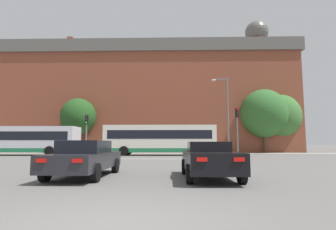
{
  "coord_description": "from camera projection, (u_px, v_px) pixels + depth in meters",
  "views": [
    {
      "loc": [
        1.04,
        -4.12,
        1.31
      ],
      "look_at": [
        0.45,
        20.78,
        3.98
      ],
      "focal_mm": 28.0,
      "sensor_mm": 36.0,
      "label": 1
    }
  ],
  "objects": [
    {
      "name": "bus_crossing_lead",
      "position": [
        160.0,
        139.0,
        28.23
      ],
      "size": [
        11.84,
        2.73,
        3.2
      ],
      "rotation": [
        0.0,
        0.0,
        1.57
      ],
      "color": "silver",
      "rests_on": "ground_plane"
    },
    {
      "name": "ground_plane",
      "position": [
        106.0,
        229.0,
        3.98
      ],
      "size": [
        400.0,
        400.0,
        0.0
      ],
      "primitive_type": "plane",
      "color": "#605E5B"
    },
    {
      "name": "car_roadster_right",
      "position": [
        209.0,
        159.0,
        9.79
      ],
      "size": [
        1.98,
        4.36,
        1.36
      ],
      "rotation": [
        0.0,
        0.0,
        0.02
      ],
      "color": "black",
      "rests_on": "ground_plane"
    },
    {
      "name": "tree_kerbside",
      "position": [
        264.0,
        113.0,
        36.24
      ],
      "size": [
        6.36,
        6.36,
        8.74
      ],
      "color": "#4C3823",
      "rests_on": "ground_plane"
    },
    {
      "name": "stop_line_strip",
      "position": [
        162.0,
        159.0,
        21.68
      ],
      "size": [
        9.83,
        0.3,
        0.01
      ],
      "primitive_type": "cube",
      "color": "silver",
      "rests_on": "ground_plane"
    },
    {
      "name": "traffic_light_near_left",
      "position": [
        86.0,
        129.0,
        22.48
      ],
      "size": [
        0.26,
        0.31,
        3.72
      ],
      "color": "slate",
      "rests_on": "ground_plane"
    },
    {
      "name": "street_lamp_junction",
      "position": [
        225.0,
        109.0,
        27.69
      ],
      "size": [
        1.77,
        0.36,
        8.26
      ],
      "color": "slate",
      "rests_on": "ground_plane"
    },
    {
      "name": "brick_civic_building",
      "position": [
        147.0,
        101.0,
        44.95
      ],
      "size": [
        47.08,
        15.65,
        22.6
      ],
      "color": "brown",
      "rests_on": "ground_plane"
    },
    {
      "name": "car_saloon_left",
      "position": [
        85.0,
        158.0,
        10.28
      ],
      "size": [
        1.98,
        4.68,
        1.41
      ],
      "rotation": [
        0.0,
        0.0,
        -0.01
      ],
      "color": "#232328",
      "rests_on": "ground_plane"
    },
    {
      "name": "tree_distant",
      "position": [
        278.0,
        116.0,
        38.16
      ],
      "size": [
        6.35,
        6.35,
        8.51
      ],
      "color": "#4C3823",
      "rests_on": "ground_plane"
    },
    {
      "name": "pedestrian_waiting",
      "position": [
        207.0,
        145.0,
        33.66
      ],
      "size": [
        0.4,
        0.25,
        1.78
      ],
      "rotation": [
        0.0,
        0.0,
        3.14
      ],
      "color": "black",
      "rests_on": "ground_plane"
    },
    {
      "name": "bus_crossing_trailing",
      "position": [
        20.0,
        140.0,
        28.26
      ],
      "size": [
        12.3,
        2.72,
        3.06
      ],
      "rotation": [
        0.0,
        0.0,
        1.57
      ],
      "color": "silver",
      "rests_on": "ground_plane"
    },
    {
      "name": "traffic_light_near_right",
      "position": [
        237.0,
        125.0,
        22.65
      ],
      "size": [
        0.26,
        0.31,
        4.34
      ],
      "color": "slate",
      "rests_on": "ground_plane"
    },
    {
      "name": "tree_by_building",
      "position": [
        78.0,
        117.0,
        36.25
      ],
      "size": [
        4.8,
        4.8,
        7.5
      ],
      "color": "#4C3823",
      "rests_on": "ground_plane"
    },
    {
      "name": "far_pavement",
      "position": [
        166.0,
        153.0,
        33.81
      ],
      "size": [
        70.92,
        2.5,
        0.01
      ],
      "primitive_type": "cube",
      "color": "#A09B91",
      "rests_on": "ground_plane"
    }
  ]
}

